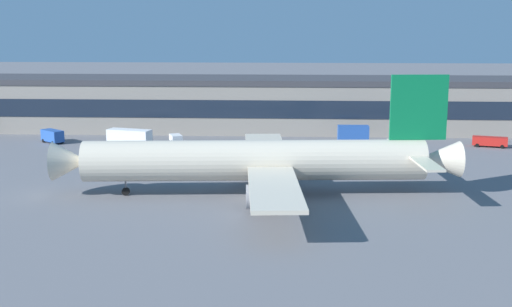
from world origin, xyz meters
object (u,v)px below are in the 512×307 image
crew_van (52,136)px  stair_truck (352,134)px  baggage_tug (176,139)px  fuel_truck (129,137)px  belt_loader (489,141)px  airliner (261,160)px

crew_van → stair_truck: (59.12, 2.17, 0.52)m
baggage_tug → fuel_truck: size_ratio=0.46×
baggage_tug → stair_truck: bearing=3.8°
belt_loader → fuel_truck: bearing=-177.3°
baggage_tug → belt_loader: (60.27, -0.08, 0.07)m
airliner → belt_loader: size_ratio=8.38×
fuel_truck → belt_loader: fuel_truck is taller
baggage_tug → stair_truck: 34.62m
crew_van → fuel_truck: (16.10, -3.44, 0.42)m
baggage_tug → fuel_truck: 9.15m
baggage_tug → crew_van: crew_van is taller
airliner → crew_van: size_ratio=10.43×
stair_truck → fuel_truck: bearing=-172.6°
crew_van → stair_truck: 59.16m
baggage_tug → crew_van: (-24.59, 0.12, 0.37)m
baggage_tug → crew_van: 24.59m
baggage_tug → belt_loader: size_ratio=0.61×
stair_truck → crew_van: bearing=-177.9°
crew_van → belt_loader: bearing=-0.1°
stair_truck → fuel_truck: size_ratio=0.68×
crew_van → stair_truck: stair_truck is taller
crew_van → fuel_truck: bearing=-12.1°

